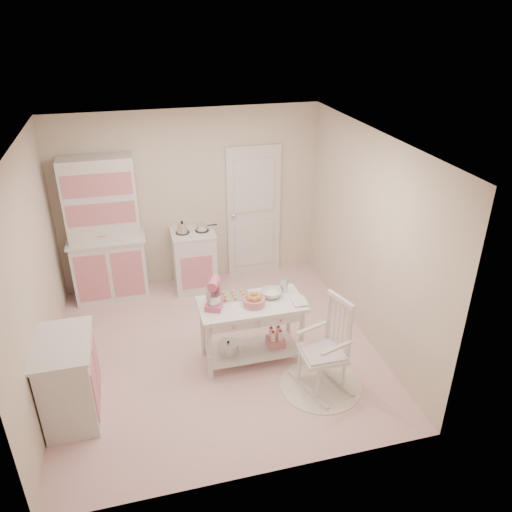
{
  "coord_description": "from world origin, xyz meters",
  "views": [
    {
      "loc": [
        -0.8,
        -4.95,
        3.85
      ],
      "look_at": [
        0.56,
        0.23,
        1.13
      ],
      "focal_mm": 35.0,
      "sensor_mm": 36.0,
      "label": 1
    }
  ],
  "objects_px": {
    "stove": "(194,260)",
    "base_cabinet": "(69,379)",
    "work_table": "(251,332)",
    "hutch": "(105,231)",
    "stand_mixer": "(214,294)",
    "rocking_chair": "(323,346)",
    "bread_basket": "(254,302)"
  },
  "relations": [
    {
      "from": "stove",
      "to": "base_cabinet",
      "type": "distance_m",
      "value": 2.8
    },
    {
      "from": "base_cabinet",
      "to": "stove",
      "type": "bearing_deg",
      "value": 55.05
    },
    {
      "from": "stove",
      "to": "work_table",
      "type": "bearing_deg",
      "value": -78.11
    },
    {
      "from": "work_table",
      "to": "hutch",
      "type": "bearing_deg",
      "value": 129.54
    },
    {
      "from": "work_table",
      "to": "stand_mixer",
      "type": "xyz_separation_m",
      "value": [
        -0.42,
        0.02,
        0.57
      ]
    },
    {
      "from": "hutch",
      "to": "stove",
      "type": "height_order",
      "value": "hutch"
    },
    {
      "from": "hutch",
      "to": "stand_mixer",
      "type": "bearing_deg",
      "value": -58.42
    },
    {
      "from": "base_cabinet",
      "to": "work_table",
      "type": "height_order",
      "value": "base_cabinet"
    },
    {
      "from": "hutch",
      "to": "rocking_chair",
      "type": "height_order",
      "value": "hutch"
    },
    {
      "from": "hutch",
      "to": "base_cabinet",
      "type": "xyz_separation_m",
      "value": [
        -0.4,
        -2.34,
        -0.58
      ]
    },
    {
      "from": "base_cabinet",
      "to": "rocking_chair",
      "type": "distance_m",
      "value": 2.65
    },
    {
      "from": "work_table",
      "to": "stove",
      "type": "bearing_deg",
      "value": 101.89
    },
    {
      "from": "hutch",
      "to": "stand_mixer",
      "type": "relative_size",
      "value": 6.12
    },
    {
      "from": "rocking_chair",
      "to": "stand_mixer",
      "type": "relative_size",
      "value": 3.24
    },
    {
      "from": "base_cabinet",
      "to": "bread_basket",
      "type": "xyz_separation_m",
      "value": [
        2.02,
        0.36,
        0.39
      ]
    },
    {
      "from": "base_cabinet",
      "to": "stand_mixer",
      "type": "bearing_deg",
      "value": 15.19
    },
    {
      "from": "rocking_chair",
      "to": "stove",
      "type": "bearing_deg",
      "value": 94.35
    },
    {
      "from": "base_cabinet",
      "to": "stand_mixer",
      "type": "relative_size",
      "value": 2.71
    },
    {
      "from": "base_cabinet",
      "to": "work_table",
      "type": "distance_m",
      "value": 2.04
    },
    {
      "from": "rocking_chair",
      "to": "bread_basket",
      "type": "distance_m",
      "value": 0.91
    },
    {
      "from": "stove",
      "to": "base_cabinet",
      "type": "height_order",
      "value": "same"
    },
    {
      "from": "base_cabinet",
      "to": "bread_basket",
      "type": "bearing_deg",
      "value": 10.07
    },
    {
      "from": "hutch",
      "to": "stove",
      "type": "bearing_deg",
      "value": -2.39
    },
    {
      "from": "rocking_chair",
      "to": "bread_basket",
      "type": "xyz_separation_m",
      "value": [
        -0.61,
        0.6,
        0.3
      ]
    },
    {
      "from": "rocking_chair",
      "to": "work_table",
      "type": "relative_size",
      "value": 0.92
    },
    {
      "from": "hutch",
      "to": "base_cabinet",
      "type": "distance_m",
      "value": 2.45
    },
    {
      "from": "stove",
      "to": "stand_mixer",
      "type": "relative_size",
      "value": 2.71
    },
    {
      "from": "stove",
      "to": "stand_mixer",
      "type": "height_order",
      "value": "stand_mixer"
    },
    {
      "from": "base_cabinet",
      "to": "bread_basket",
      "type": "relative_size",
      "value": 3.68
    },
    {
      "from": "hutch",
      "to": "stand_mixer",
      "type": "xyz_separation_m",
      "value": [
        1.18,
        -1.91,
        -0.07
      ]
    },
    {
      "from": "stand_mixer",
      "to": "base_cabinet",
      "type": "bearing_deg",
      "value": -142.86
    },
    {
      "from": "hutch",
      "to": "work_table",
      "type": "bearing_deg",
      "value": -50.46
    }
  ]
}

